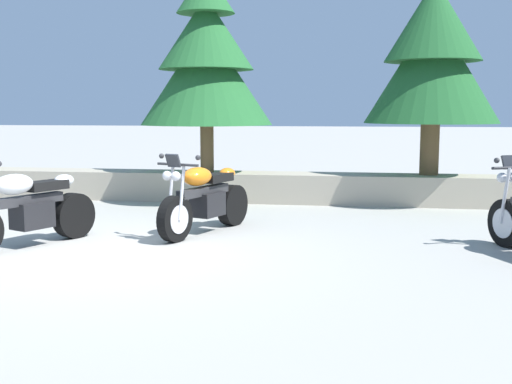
# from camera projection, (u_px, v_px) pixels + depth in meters

# --- Properties ---
(ground_plane) EXTENTS (120.00, 120.00, 0.00)m
(ground_plane) POSITION_uv_depth(u_px,v_px,m) (109.00, 255.00, 7.77)
(ground_plane) COLOR #A3A099
(stone_wall) EXTENTS (36.00, 0.80, 0.55)m
(stone_wall) POSITION_uv_depth(u_px,v_px,m) (203.00, 186.00, 12.44)
(stone_wall) COLOR #A89E89
(stone_wall) RESTS_ON ground
(motorcycle_white_near_left) EXTENTS (1.09, 1.94, 1.18)m
(motorcycle_white_near_left) POSITION_uv_depth(u_px,v_px,m) (27.00, 210.00, 8.13)
(motorcycle_white_near_left) COLOR black
(motorcycle_white_near_left) RESTS_ON ground
(motorcycle_orange_centre) EXTENTS (1.00, 1.98, 1.18)m
(motorcycle_orange_centre) POSITION_uv_depth(u_px,v_px,m) (204.00, 200.00, 9.07)
(motorcycle_orange_centre) COLOR black
(motorcycle_orange_centre) RESTS_ON ground
(pine_tree_mid_left) EXTENTS (2.50, 2.50, 3.81)m
(pine_tree_mid_left) POSITION_uv_depth(u_px,v_px,m) (206.00, 60.00, 12.02)
(pine_tree_mid_left) COLOR brown
(pine_tree_mid_left) RESTS_ON stone_wall
(pine_tree_mid_right) EXTENTS (2.44, 2.44, 3.54)m
(pine_tree_mid_right) POSITION_uv_depth(u_px,v_px,m) (433.00, 55.00, 11.62)
(pine_tree_mid_right) COLOR brown
(pine_tree_mid_right) RESTS_ON stone_wall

